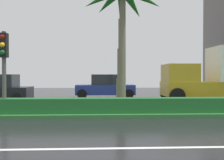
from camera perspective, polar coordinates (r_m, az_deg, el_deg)
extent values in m
cube|color=black|center=(13.09, 1.35, -6.51)|extent=(90.00, 42.00, 0.10)
cube|color=white|center=(6.24, 5.95, -14.58)|extent=(81.00, 0.14, 0.01)
cube|color=#2D6B33|center=(12.09, 1.68, -6.55)|extent=(85.50, 4.00, 0.15)
cube|color=#1E6028|center=(10.65, 2.25, -5.56)|extent=(76.50, 0.70, 0.60)
cylinder|color=#66604C|center=(12.12, 1.98, -2.90)|extent=(0.45, 0.45, 1.38)
cylinder|color=#66604C|center=(12.12, 2.10, 3.61)|extent=(0.39, 0.39, 1.38)
cylinder|color=#66604C|center=(12.28, 2.21, 10.04)|extent=(0.34, 0.34, 1.38)
cylinder|color=#66604C|center=(12.59, 2.32, 16.22)|extent=(0.29, 0.29, 1.38)
cone|color=#1D5D1F|center=(13.32, 4.33, 16.45)|extent=(1.64, 1.88, 1.56)
cone|color=#1D5D1F|center=(13.45, 2.00, 16.37)|extent=(0.56, 1.96, 1.53)
cone|color=#1D5D1F|center=(13.32, -0.42, 16.97)|extent=(1.69, 1.92, 1.37)
cylinder|color=#4C4C47|center=(11.17, -22.55, 1.50)|extent=(0.16, 0.16, 3.26)
cube|color=black|center=(11.23, -22.59, 7.03)|extent=(0.28, 0.32, 0.96)
sphere|color=maroon|center=(11.11, -22.90, 8.65)|extent=(0.20, 0.20, 0.20)
sphere|color=yellow|center=(11.07, -22.89, 7.11)|extent=(0.20, 0.20, 0.20)
sphere|color=#0F591E|center=(11.05, -22.88, 5.56)|extent=(0.20, 0.20, 0.20)
cylinder|color=black|center=(15.85, -20.03, -3.82)|extent=(0.68, 0.22, 0.68)
cylinder|color=black|center=(17.57, -18.27, -3.33)|extent=(0.68, 0.22, 0.68)
cube|color=navy|center=(19.26, -1.48, -2.11)|extent=(4.30, 1.76, 0.72)
cube|color=#1E2328|center=(19.24, -1.04, 0.09)|extent=(2.30, 1.58, 0.76)
cylinder|color=black|center=(18.42, -6.57, -3.08)|extent=(0.68, 0.22, 0.68)
cylinder|color=black|center=(20.21, -6.22, -2.70)|extent=(0.68, 0.22, 0.68)
cylinder|color=black|center=(18.49, 3.70, -3.05)|extent=(0.68, 0.22, 0.68)
cylinder|color=black|center=(20.27, 3.14, -2.68)|extent=(0.68, 0.22, 0.68)
cube|color=#B28C1E|center=(17.77, 21.37, -1.78)|extent=(6.40, 2.30, 0.90)
cube|color=#B28C1E|center=(16.97, 14.59, 1.50)|extent=(1.90, 2.21, 1.10)
cylinder|color=black|center=(15.75, 14.08, -3.38)|extent=(0.92, 0.30, 0.92)
cylinder|color=black|center=(18.00, 11.94, -2.81)|extent=(0.92, 0.30, 0.92)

